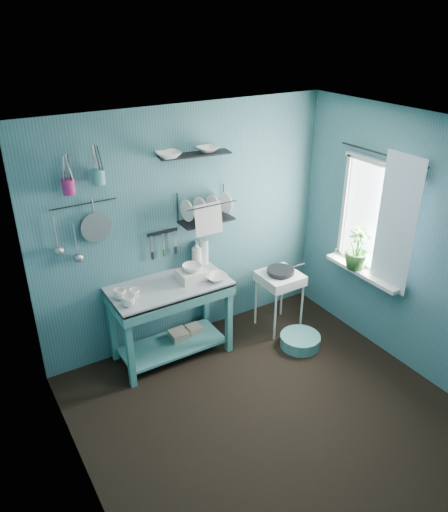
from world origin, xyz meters
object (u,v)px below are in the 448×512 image
dish_rack (206,207)px  utensil_cup_teal (99,177)px  utensil_cup_magenta (69,187)px  mug_left (129,301)px  water_bottle (204,252)px  work_counter (171,321)px  storage_tin_small (194,334)px  mug_right (120,294)px  wash_tub (192,275)px  storage_tin_large (179,340)px  floor_basin (300,341)px  colander (96,227)px  hotplate_stand (279,301)px  frying_pan (280,271)px  soap_bottle (197,254)px  mug_mid (135,294)px  potted_plant (357,249)px

dish_rack → utensil_cup_teal: 1.14m
utensil_cup_magenta → mug_left: bearing=-51.3°
dish_rack → water_bottle: bearing=90.1°
work_counter → storage_tin_small: work_counter is taller
mug_right → wash_tub: wash_tub is taller
storage_tin_large → floor_basin: storage_tin_large is taller
work_counter → colander: (-0.58, 0.24, 1.07)m
mug_left → mug_right: size_ratio=1.00×
hotplate_stand → floor_basin: size_ratio=1.58×
frying_pan → storage_tin_small: frying_pan is taller
soap_bottle → frying_pan: (0.83, -0.36, -0.27)m
wash_tub → colander: size_ratio=1.00×
wash_tub → utensil_cup_magenta: size_ratio=2.15×
mug_mid → soap_bottle: 0.85m
colander → utensil_cup_magenta: bearing=-171.3°
mug_right → utensil_cup_teal: bearing=93.1°
mug_left → storage_tin_large: size_ratio=0.56×
dish_rack → utensil_cup_magenta: bearing=173.1°
potted_plant → storage_tin_large: (-1.73, 0.72, -0.94)m
mug_mid → mug_right: (-0.12, 0.06, 0.00)m
storage_tin_small → floor_basin: size_ratio=0.46×
soap_bottle → utensil_cup_magenta: utensil_cup_magenta is taller
water_bottle → utensil_cup_teal: size_ratio=2.15×
work_counter → soap_bottle: 0.73m
utensil_cup_magenta → potted_plant: (2.61, -0.89, -0.87)m
mug_mid → storage_tin_large: 0.92m
utensil_cup_teal → potted_plant: size_ratio=0.29×
storage_tin_small → mug_right: bearing=-174.3°
mug_mid → utensil_cup_teal: (-0.13, 0.27, 1.08)m
soap_bottle → utensil_cup_magenta: 1.52m
mug_left → mug_mid: mug_left is taller
work_counter → utensil_cup_teal: bearing=152.4°
dish_rack → potted_plant: bearing=-37.4°
dish_rack → mug_mid: bearing=-170.9°
frying_pan → colander: colander is taller
storage_tin_large → work_counter: bearing=-153.4°
water_bottle → storage_tin_large: water_bottle is taller
soap_bottle → utensil_cup_teal: bearing=179.3°
utensil_cup_magenta → storage_tin_large: 2.02m
frying_pan → potted_plant: (0.58, -0.52, 0.33)m
mug_right → soap_bottle: size_ratio=0.41×
wash_tub → work_counter: bearing=175.4°
utensil_cup_teal → water_bottle: bearing=0.4°
mug_right → potted_plant: potted_plant is taller
soap_bottle → potted_plant: 1.66m
soap_bottle → storage_tin_large: bearing=-154.9°
mug_left → utensil_cup_teal: bearing=94.8°
utensil_cup_magenta → storage_tin_large: bearing=-10.5°
mug_mid → storage_tin_small: bearing=11.6°
mug_left → dish_rack: dish_rack is taller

